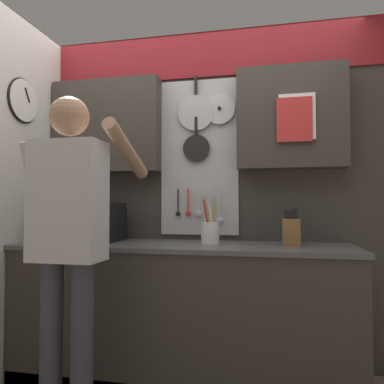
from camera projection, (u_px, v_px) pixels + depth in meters
The scene contains 7 objects.
ground_plane at pixel (183, 379), 2.51m from camera, with size 14.00×14.00×0.00m, color #756651.
base_cabinet_counter at pixel (183, 311), 2.52m from camera, with size 2.26×0.68×0.90m.
back_wall_unit at pixel (192, 161), 2.86m from camera, with size 2.83×0.23×2.51m.
microwave at pixel (85, 222), 2.74m from camera, with size 0.49×0.40×0.28m.
knife_block at pixel (291, 232), 2.43m from camera, with size 0.11×0.15×0.25m.
utensil_crock at pixel (210, 231), 2.55m from camera, with size 0.12×0.12×0.33m.
person at pixel (69, 225), 2.03m from camera, with size 0.54×0.66×1.76m.
Camera 1 is at (0.60, -2.49, 1.16)m, focal length 35.00 mm.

